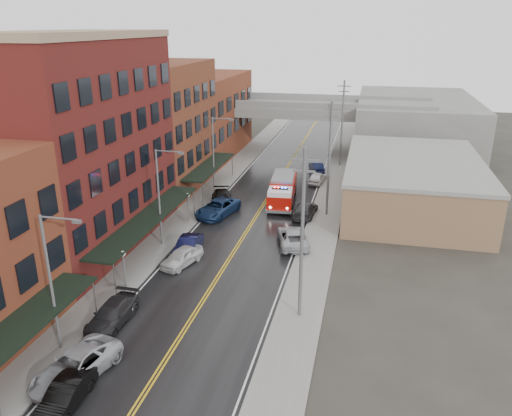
# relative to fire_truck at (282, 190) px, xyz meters

# --- Properties ---
(road) EXTENTS (11.00, 160.00, 0.02)m
(road) POSITION_rel_fire_truck_xyz_m (-1.97, -7.60, -1.63)
(road) COLOR black
(road) RESTS_ON ground
(sidewalk_left) EXTENTS (3.00, 160.00, 0.15)m
(sidewalk_left) POSITION_rel_fire_truck_xyz_m (-9.27, -7.60, -1.57)
(sidewalk_left) COLOR slate
(sidewalk_left) RESTS_ON ground
(sidewalk_right) EXTENTS (3.00, 160.00, 0.15)m
(sidewalk_right) POSITION_rel_fire_truck_xyz_m (5.33, -7.60, -1.57)
(sidewalk_right) COLOR slate
(sidewalk_right) RESTS_ON ground
(curb_left) EXTENTS (0.30, 160.00, 0.15)m
(curb_left) POSITION_rel_fire_truck_xyz_m (-7.62, -7.60, -1.57)
(curb_left) COLOR gray
(curb_left) RESTS_ON ground
(curb_right) EXTENTS (0.30, 160.00, 0.15)m
(curb_right) POSITION_rel_fire_truck_xyz_m (3.68, -7.60, -1.57)
(curb_right) COLOR gray
(curb_right) RESTS_ON ground
(brick_building_b) EXTENTS (9.00, 20.00, 18.00)m
(brick_building_b) POSITION_rel_fire_truck_xyz_m (-15.27, -14.60, 7.36)
(brick_building_b) COLOR #581817
(brick_building_b) RESTS_ON ground
(brick_building_c) EXTENTS (9.00, 15.00, 15.00)m
(brick_building_c) POSITION_rel_fire_truck_xyz_m (-15.27, 2.90, 5.86)
(brick_building_c) COLOR brown
(brick_building_c) RESTS_ON ground
(brick_building_far) EXTENTS (9.00, 20.00, 12.00)m
(brick_building_far) POSITION_rel_fire_truck_xyz_m (-15.27, 20.40, 4.36)
(brick_building_far) COLOR brown
(brick_building_far) RESTS_ON ground
(tan_building) EXTENTS (14.00, 22.00, 5.00)m
(tan_building) POSITION_rel_fire_truck_xyz_m (14.03, 2.40, 0.86)
(tan_building) COLOR brown
(tan_building) RESTS_ON ground
(right_far_block) EXTENTS (18.00, 30.00, 8.00)m
(right_far_block) POSITION_rel_fire_truck_xyz_m (16.03, 32.40, 2.36)
(right_far_block) COLOR slate
(right_far_block) RESTS_ON ground
(awning_1) EXTENTS (2.60, 18.00, 3.09)m
(awning_1) POSITION_rel_fire_truck_xyz_m (-9.46, -14.60, 1.35)
(awning_1) COLOR black
(awning_1) RESTS_ON ground
(awning_2) EXTENTS (2.60, 13.00, 3.09)m
(awning_2) POSITION_rel_fire_truck_xyz_m (-9.46, 2.90, 1.34)
(awning_2) COLOR black
(awning_2) RESTS_ON ground
(globe_lamp_1) EXTENTS (0.44, 0.44, 3.12)m
(globe_lamp_1) POSITION_rel_fire_truck_xyz_m (-8.37, -21.60, 0.67)
(globe_lamp_1) COLOR #59595B
(globe_lamp_1) RESTS_ON ground
(globe_lamp_2) EXTENTS (0.44, 0.44, 3.12)m
(globe_lamp_2) POSITION_rel_fire_truck_xyz_m (-8.37, -7.60, 0.67)
(globe_lamp_2) COLOR #59595B
(globe_lamp_2) RESTS_ON ground
(street_lamp_0) EXTENTS (2.64, 0.22, 9.00)m
(street_lamp_0) POSITION_rel_fire_truck_xyz_m (-8.52, -29.60, 3.54)
(street_lamp_0) COLOR #59595B
(street_lamp_0) RESTS_ON ground
(street_lamp_1) EXTENTS (2.64, 0.22, 9.00)m
(street_lamp_1) POSITION_rel_fire_truck_xyz_m (-8.52, -13.60, 3.54)
(street_lamp_1) COLOR #59595B
(street_lamp_1) RESTS_ON ground
(street_lamp_2) EXTENTS (2.64, 0.22, 9.00)m
(street_lamp_2) POSITION_rel_fire_truck_xyz_m (-8.52, 2.40, 3.54)
(street_lamp_2) COLOR #59595B
(street_lamp_2) RESTS_ON ground
(utility_pole_0) EXTENTS (1.80, 0.24, 12.00)m
(utility_pole_0) POSITION_rel_fire_truck_xyz_m (5.23, -22.60, 4.66)
(utility_pole_0) COLOR #59595B
(utility_pole_0) RESTS_ON ground
(utility_pole_1) EXTENTS (1.80, 0.24, 12.00)m
(utility_pole_1) POSITION_rel_fire_truck_xyz_m (5.23, -2.60, 4.66)
(utility_pole_1) COLOR #59595B
(utility_pole_1) RESTS_ON ground
(utility_pole_2) EXTENTS (1.80, 0.24, 12.00)m
(utility_pole_2) POSITION_rel_fire_truck_xyz_m (5.23, 17.40, 4.66)
(utility_pole_2) COLOR #59595B
(utility_pole_2) RESTS_ON ground
(overpass) EXTENTS (40.00, 10.00, 7.50)m
(overpass) POSITION_rel_fire_truck_xyz_m (-1.97, 24.40, 4.34)
(overpass) COLOR slate
(overpass) RESTS_ON ground
(fire_truck) EXTENTS (3.88, 8.50, 3.03)m
(fire_truck) POSITION_rel_fire_truck_xyz_m (0.00, 0.00, 0.00)
(fire_truck) COLOR #A10F07
(fire_truck) RESTS_ON ground
(parked_car_left_1) EXTENTS (1.70, 4.41, 1.43)m
(parked_car_left_1) POSITION_rel_fire_truck_xyz_m (-5.57, -33.98, -0.92)
(parked_car_left_1) COLOR black
(parked_car_left_1) RESTS_ON ground
(parked_car_left_2) EXTENTS (3.78, 6.14, 1.59)m
(parked_car_left_2) POSITION_rel_fire_truck_xyz_m (-6.29, -31.80, -0.85)
(parked_car_left_2) COLOR #A8AAB0
(parked_car_left_2) RESTS_ON ground
(parked_car_left_3) EXTENTS (2.09, 5.09, 1.47)m
(parked_car_left_3) POSITION_rel_fire_truck_xyz_m (-6.97, -26.30, -0.91)
(parked_car_left_3) COLOR black
(parked_car_left_3) RESTS_ON ground
(parked_car_left_4) EXTENTS (2.99, 4.66, 1.48)m
(parked_car_left_4) POSITION_rel_fire_truck_xyz_m (-5.57, -16.89, -0.90)
(parked_car_left_4) COLOR silver
(parked_car_left_4) RESTS_ON ground
(parked_car_left_5) EXTENTS (1.77, 4.64, 1.51)m
(parked_car_left_5) POSITION_rel_fire_truck_xyz_m (-5.81, -14.80, -0.89)
(parked_car_left_5) COLOR black
(parked_car_left_5) RESTS_ON ground
(parked_car_left_6) EXTENTS (4.14, 6.51, 1.67)m
(parked_car_left_6) POSITION_rel_fire_truck_xyz_m (-6.00, -5.16, -0.81)
(parked_car_left_6) COLOR navy
(parked_car_left_6) RESTS_ON ground
(parked_car_left_7) EXTENTS (3.57, 5.74, 1.55)m
(parked_car_left_7) POSITION_rel_fire_truck_xyz_m (-6.51, -2.16, -0.87)
(parked_car_left_7) COLOR black
(parked_car_left_7) RESTS_ON ground
(parked_car_right_0) EXTENTS (3.95, 6.06, 1.55)m
(parked_car_right_0) POSITION_rel_fire_truck_xyz_m (2.89, -10.82, -0.87)
(parked_car_right_0) COLOR #A8AAB0
(parked_car_right_0) RESTS_ON ground
(parked_car_right_1) EXTENTS (2.48, 5.25, 1.48)m
(parked_car_right_1) POSITION_rel_fire_truck_xyz_m (3.03, -3.40, -0.90)
(parked_car_right_1) COLOR #2B2B2E
(parked_car_right_1) RESTS_ON ground
(parked_car_right_2) EXTENTS (2.28, 4.45, 1.45)m
(parked_car_right_2) POSITION_rel_fire_truck_xyz_m (3.03, 8.60, -0.92)
(parked_car_right_2) COLOR white
(parked_car_right_2) RESTS_ON ground
(parked_car_right_3) EXTENTS (2.67, 4.42, 1.38)m
(parked_car_right_3) POSITION_rel_fire_truck_xyz_m (2.33, 13.74, -0.95)
(parked_car_right_3) COLOR black
(parked_car_right_3) RESTS_ON ground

